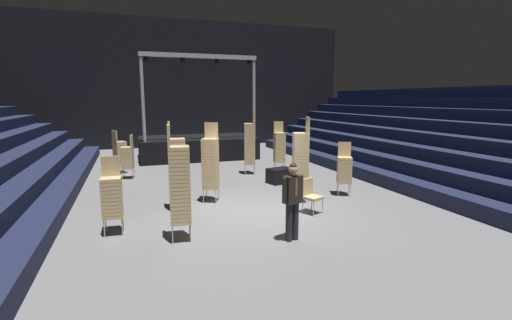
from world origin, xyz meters
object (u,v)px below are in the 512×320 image
chair_stack_front_left (128,157)px  chair_stack_rear_right (344,169)px  chair_stack_mid_left (279,147)px  chair_stack_rear_centre (179,184)px  chair_stack_mid_right (301,160)px  stage_riser (197,146)px  chair_stack_rear_left (250,143)px  man_with_tie (293,197)px  chair_stack_aisle_right (112,196)px  chair_stack_front_right (120,152)px  chair_stack_aisle_left (210,163)px  loose_chair_near_man (311,194)px  equipment_road_case (280,176)px  chair_stack_mid_centre (177,166)px

chair_stack_front_left → chair_stack_rear_right: 8.22m
chair_stack_mid_left → chair_stack_rear_centre: chair_stack_rear_centre is taller
chair_stack_mid_right → stage_riser: bearing=25.2°
chair_stack_rear_left → man_with_tie: bearing=-174.0°
chair_stack_front_left → chair_stack_mid_left: (6.11, -0.65, 0.21)m
chair_stack_mid_right → chair_stack_aisle_right: chair_stack_mid_right is taller
stage_riser → chair_stack_front_right: bearing=-141.2°
chair_stack_aisle_left → chair_stack_mid_right: bearing=-173.1°
loose_chair_near_man → equipment_road_case: bearing=-122.5°
chair_stack_aisle_left → chair_stack_rear_left: bearing=-98.1°
chair_stack_mid_centre → chair_stack_front_left: bearing=-160.2°
man_with_tie → chair_stack_mid_centre: (-2.08, 3.13, 0.26)m
chair_stack_front_right → loose_chair_near_man: (5.03, -7.45, -0.37)m
stage_riser → chair_stack_mid_left: stage_riser is taller
chair_stack_front_right → chair_stack_aisle_left: bearing=-0.3°
chair_stack_mid_left → chair_stack_rear_left: 1.35m
chair_stack_mid_right → chair_stack_rear_right: (1.68, 0.24, -0.42)m
chair_stack_front_right → equipment_road_case: (5.62, -3.87, -0.62)m
equipment_road_case → chair_stack_mid_left: bearing=68.2°
chair_stack_mid_left → chair_stack_aisle_right: bearing=49.1°
chair_stack_mid_left → chair_stack_rear_right: (0.50, -4.24, -0.21)m
chair_stack_mid_left → equipment_road_case: 2.29m
chair_stack_mid_right → loose_chair_near_man: (-0.21, -1.10, -0.75)m
chair_stack_front_left → chair_stack_aisle_right: (-0.32, -6.16, 0.04)m
chair_stack_aisle_left → loose_chair_near_man: chair_stack_aisle_left is taller
man_with_tie → equipment_road_case: (1.89, 5.22, -0.71)m
man_with_tie → chair_stack_front_left: 8.58m
equipment_road_case → chair_stack_mid_right: bearing=-98.7°
chair_stack_front_left → chair_stack_mid_left: size_ratio=0.80×
chair_stack_mid_centre → chair_stack_aisle_right: chair_stack_mid_centre is taller
chair_stack_rear_right → loose_chair_near_man: size_ratio=1.81×
chair_stack_mid_right → chair_stack_rear_centre: (-3.83, -1.93, 0.00)m
stage_riser → chair_stack_aisle_left: bearing=-97.2°
chair_stack_front_right → chair_stack_front_left: bearing=-12.3°
chair_stack_rear_right → man_with_tie: bearing=69.3°
chair_stack_mid_left → chair_stack_front_left: bearing=2.4°
man_with_tie → chair_stack_mid_left: size_ratio=0.81×
chair_stack_rear_left → chair_stack_aisle_right: (-5.10, -5.47, -0.38)m
chair_stack_aisle_left → loose_chair_near_man: (2.34, -1.98, -0.66)m
chair_stack_mid_right → chair_stack_rear_centre: bearing=133.0°
chair_stack_aisle_left → chair_stack_front_left: bearing=-34.8°
chair_stack_front_right → chair_stack_rear_centre: (1.41, -8.29, 0.38)m
man_with_tie → chair_stack_rear_right: (3.19, 2.98, -0.12)m
chair_stack_aisle_right → chair_stack_mid_left: bearing=-137.7°
loose_chair_near_man → chair_stack_aisle_right: bearing=-23.9°
chair_stack_aisle_left → loose_chair_near_man: size_ratio=2.53×
equipment_road_case → chair_stack_rear_centre: bearing=-133.7°
chair_stack_front_left → loose_chair_near_man: size_ratio=1.81×
stage_riser → loose_chair_near_man: 10.55m
chair_stack_rear_left → chair_stack_front_right: bearing=86.2°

